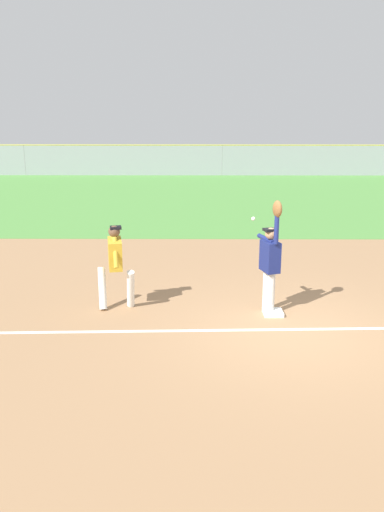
% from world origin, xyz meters
% --- Properties ---
extents(ground_plane, '(78.65, 78.65, 0.00)m').
position_xyz_m(ground_plane, '(0.00, 0.00, 0.00)').
color(ground_plane, '#A37A54').
extents(outfield_grass, '(51.98, 18.27, 0.01)m').
position_xyz_m(outfield_grass, '(0.00, 16.33, 0.01)').
color(outfield_grass, '#549342').
rests_on(outfield_grass, ground_plane).
extents(chalk_foul_line, '(12.00, 0.54, 0.01)m').
position_xyz_m(chalk_foul_line, '(-4.17, -0.14, 0.00)').
color(chalk_foul_line, white).
rests_on(chalk_foul_line, ground_plane).
extents(first_base, '(0.39, 0.39, 0.08)m').
position_xyz_m(first_base, '(-0.17, 0.76, 0.04)').
color(first_base, white).
rests_on(first_base, ground_plane).
extents(fielder, '(0.40, 0.88, 2.28)m').
position_xyz_m(fielder, '(-0.24, 0.89, 1.12)').
color(fielder, silver).
rests_on(fielder, ground_plane).
extents(runner, '(0.81, 0.84, 1.72)m').
position_xyz_m(runner, '(-3.29, 1.07, 1.00)').
color(runner, white).
rests_on(runner, ground_plane).
extents(baseball, '(0.07, 0.07, 0.07)m').
position_xyz_m(baseball, '(-0.60, 0.91, 1.89)').
color(baseball, white).
extents(outfield_fence, '(52.06, 0.08, 2.00)m').
position_xyz_m(outfield_fence, '(0.00, 25.47, 1.00)').
color(outfield_fence, '#93999E').
rests_on(outfield_fence, ground_plane).
extents(parked_car_green, '(4.40, 2.12, 1.25)m').
position_xyz_m(parked_car_green, '(-9.33, 28.90, 0.67)').
color(parked_car_green, '#1E6B33').
rests_on(parked_car_green, ground_plane).
extents(parked_car_blue, '(4.50, 2.32, 1.25)m').
position_xyz_m(parked_car_blue, '(-3.52, 29.50, 0.67)').
color(parked_car_blue, '#23389E').
rests_on(parked_car_blue, ground_plane).
extents(parked_car_tan, '(4.58, 2.49, 1.25)m').
position_xyz_m(parked_car_tan, '(1.51, 29.77, 0.67)').
color(parked_car_tan, tan).
rests_on(parked_car_tan, ground_plane).
extents(parked_car_red, '(4.57, 2.45, 1.25)m').
position_xyz_m(parked_car_red, '(6.78, 29.52, 0.67)').
color(parked_car_red, '#B21E1E').
rests_on(parked_car_red, ground_plane).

